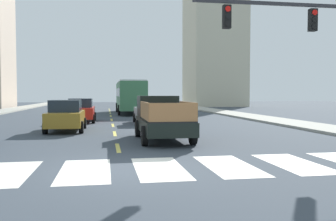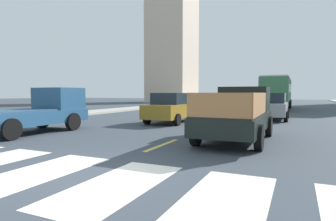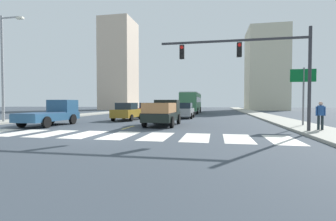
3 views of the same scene
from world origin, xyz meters
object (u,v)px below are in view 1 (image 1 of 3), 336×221
at_px(pickup_stakebed, 161,119).
at_px(sedan_near_left, 81,110).
at_px(sedan_far, 66,116).
at_px(sedan_near_right, 149,111).
at_px(city_bus, 130,95).

xyz_separation_m(pickup_stakebed, sedan_near_left, (-4.24, 10.71, -0.08)).
bearing_deg(sedan_near_left, sedan_far, -91.09).
distance_m(sedan_near_right, sedan_near_left, 5.11).
relative_size(city_bus, sedan_near_left, 2.45).
height_order(sedan_near_right, sedan_far, same).
distance_m(sedan_far, sedan_near_left, 6.34).
bearing_deg(pickup_stakebed, sedan_far, 136.63).
height_order(sedan_near_right, sedan_near_left, same).
height_order(city_bus, sedan_near_right, city_bus).
bearing_deg(sedan_near_left, city_bus, 70.97).
height_order(pickup_stakebed, sedan_near_left, pickup_stakebed).
bearing_deg(sedan_far, city_bus, 76.83).
distance_m(pickup_stakebed, sedan_near_right, 8.78).
height_order(city_bus, sedan_near_left, city_bus).
bearing_deg(city_bus, sedan_near_right, -86.30).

